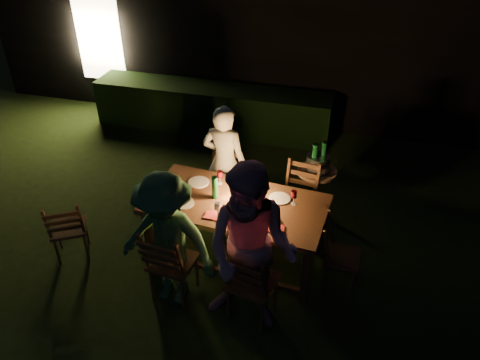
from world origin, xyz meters
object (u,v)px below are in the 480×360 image
(chair_end, at_px, (339,265))
(side_table, at_px, (317,175))
(bottle_table, at_px, (215,188))
(bottle_bucket_a, at_px, (314,161))
(chair_near_left, at_px, (173,273))
(lantern, at_px, (241,189))
(person_house_side, at_px, (225,162))
(chair_near_right, at_px, (251,294))
(person_opp_right, at_px, (251,252))
(ice_bucket, at_px, (318,163))
(chair_far_left, at_px, (224,197))
(bottle_bucket_b, at_px, (323,159))
(chair_spare, at_px, (71,238))
(dining_table, at_px, (236,208))
(chair_far_right, at_px, (296,211))
(person_opp_left, at_px, (167,242))

(chair_end, height_order, side_table, chair_end)
(bottle_table, bearing_deg, bottle_bucket_a, 47.27)
(chair_near_left, bearing_deg, lantern, 60.12)
(person_house_side, bearing_deg, bottle_table, 103.71)
(person_house_side, relative_size, bottle_table, 5.71)
(chair_near_right, relative_size, bottle_bucket_a, 3.26)
(person_opp_right, bearing_deg, chair_near_right, 93.10)
(ice_bucket, bearing_deg, chair_far_left, -164.49)
(chair_end, distance_m, ice_bucket, 1.41)
(bottle_bucket_a, height_order, bottle_bucket_b, same)
(chair_near_left, xyz_separation_m, bottle_bucket_a, (1.25, 1.82, 0.55))
(chair_spare, relative_size, lantern, 2.59)
(chair_near_left, bearing_deg, ice_bucket, 61.00)
(bottle_table, distance_m, bottle_bucket_a, 1.46)
(chair_end, xyz_separation_m, lantern, (-1.17, 0.14, 0.73))
(dining_table, xyz_separation_m, bottle_bucket_a, (0.74, 1.09, 0.10))
(chair_far_right, distance_m, bottle_table, 1.31)
(chair_spare, bearing_deg, bottle_bucket_a, 0.60)
(person_house_side, height_order, person_opp_right, person_opp_right)
(chair_near_right, height_order, bottle_bucket_a, chair_near_right)
(person_opp_right, distance_m, bottle_bucket_b, 2.07)
(chair_near_left, relative_size, person_opp_left, 0.63)
(person_opp_right, height_order, lantern, person_opp_right)
(dining_table, xyz_separation_m, side_table, (0.79, 1.13, -0.14))
(chair_spare, bearing_deg, person_opp_left, -42.11)
(dining_table, relative_size, chair_near_right, 2.02)
(chair_far_right, bearing_deg, chair_end, 134.72)
(person_house_side, height_order, bottle_table, person_house_side)
(side_table, height_order, bottle_bucket_a, bottle_bucket_a)
(dining_table, height_order, chair_near_left, chair_near_left)
(person_opp_left, xyz_separation_m, bottle_table, (0.26, 0.80, 0.18))
(chair_far_left, height_order, person_opp_left, person_opp_left)
(chair_spare, height_order, person_house_side, person_house_side)
(dining_table, distance_m, person_opp_left, 0.94)
(chair_end, xyz_separation_m, person_opp_right, (-0.84, -0.76, 0.68))
(ice_bucket, bearing_deg, chair_spare, -149.54)
(chair_near_right, distance_m, bottle_bucket_b, 2.10)
(chair_far_right, relative_size, chair_end, 1.08)
(chair_far_left, xyz_separation_m, bottle_table, (0.14, -0.78, 0.71))
(bottle_table, bearing_deg, chair_near_right, -52.22)
(person_house_side, distance_m, lantern, 0.94)
(person_opp_right, bearing_deg, bottle_table, 130.49)
(dining_table, bearing_deg, side_table, 59.39)
(chair_near_left, relative_size, ice_bucket, 3.40)
(chair_near_right, height_order, side_table, chair_near_right)
(person_house_side, xyz_separation_m, person_opp_right, (0.77, -1.70, 0.15))
(ice_bucket, bearing_deg, bottle_bucket_a, -141.34)
(bottle_table, xyz_separation_m, ice_bucket, (1.04, 1.11, -0.17))
(chair_near_right, distance_m, lantern, 1.14)
(lantern, distance_m, side_table, 1.36)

